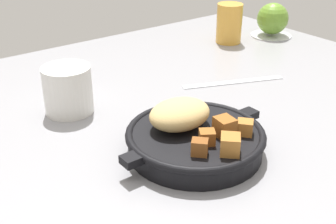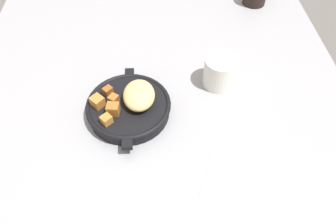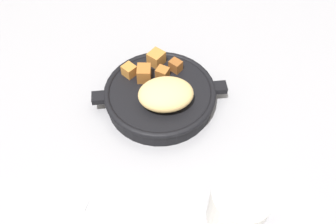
{
  "view_description": "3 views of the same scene",
  "coord_description": "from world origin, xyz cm",
  "views": [
    {
      "loc": [
        -42.41,
        -50.23,
        35.65
      ],
      "look_at": [
        -4.67,
        -0.18,
        3.95
      ],
      "focal_mm": 47.27,
      "sensor_mm": 36.0,
      "label": 1
    },
    {
      "loc": [
        45.19,
        0.21,
        61.95
      ],
      "look_at": [
        -0.46,
        2.71,
        4.92
      ],
      "focal_mm": 33.5,
      "sensor_mm": 36.0,
      "label": 2
    },
    {
      "loc": [
        -1.34,
        36.75,
        53.76
      ],
      "look_at": [
        -5.31,
        1.29,
        7.54
      ],
      "focal_mm": 38.51,
      "sensor_mm": 36.0,
      "label": 3
    }
  ],
  "objects": [
    {
      "name": "cast_iron_skillet",
      "position": [
        -4.81,
        -6.78,
        2.65
      ],
      "size": [
        25.23,
        20.97,
        7.64
      ],
      "color": "black",
      "rests_on": "ground_plane"
    },
    {
      "name": "ground_plane",
      "position": [
        0.0,
        0.0,
        -1.2
      ],
      "size": [
        118.57,
        103.92,
        2.4
      ],
      "primitive_type": "cube",
      "color": "gray"
    },
    {
      "name": "ceramic_mug_white",
      "position": [
        -13.79,
        16.91,
        4.2
      ],
      "size": [
        8.53,
        8.53,
        8.41
      ],
      "primitive_type": "cylinder",
      "color": "silver",
      "rests_on": "ground_plane"
    },
    {
      "name": "butter_knife",
      "position": [
        18.87,
        8.67,
        0.18
      ],
      "size": [
        20.65,
        9.63,
        0.36
      ],
      "primitive_type": "cube",
      "rotation": [
        0.0,
        0.0,
        -0.39
      ],
      "color": "silver",
      "rests_on": "ground_plane"
    }
  ]
}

